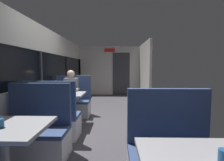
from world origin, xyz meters
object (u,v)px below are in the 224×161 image
Objects in this scene: seated_passenger at (72,97)px; coffee_cup_secondary at (0,123)px; bench_front_aisle_facing_entry at (172,160)px; bench_mid_window_facing_entry at (73,104)px; coffee_cup_primary at (224,157)px; bench_mid_window_facing_end at (53,121)px; bench_near_window_facing_entry at (36,136)px; dining_table_near_window at (3,135)px; dining_table_mid_window at (64,98)px.

coffee_cup_secondary is at bearing -89.77° from seated_passenger.
bench_mid_window_facing_entry is at bearing 123.82° from bench_front_aisle_facing_entry.
bench_front_aisle_facing_entry is 0.86m from coffee_cup_primary.
bench_mid_window_facing_end is 0.87× the size of seated_passenger.
coffee_cup_primary is 1.94m from coffee_cup_secondary.
coffee_cup_primary is (1.86, -2.00, 0.46)m from bench_mid_window_facing_end.
bench_near_window_facing_entry reaches higher than coffee_cup_primary.
coffee_cup_primary is (1.86, -0.63, 0.15)m from dining_table_near_window.
bench_front_aisle_facing_entry reaches higher than dining_table_mid_window.
coffee_cup_primary is (1.86, -1.32, 0.46)m from bench_near_window_facing_entry.
dining_table_near_window is at bearing 103.62° from coffee_cup_secondary.
bench_mid_window_facing_entry reaches higher than dining_table_near_window.
bench_mid_window_facing_end is at bearing 90.00° from dining_table_near_window.
seated_passenger is at bearing 119.29° from coffee_cup_primary.
bench_mid_window_facing_entry is at bearing 90.00° from dining_table_mid_window.
coffee_cup_primary is at bearing -60.71° from seated_passenger.
bench_mid_window_facing_entry is at bearing 90.00° from bench_mid_window_facing_end.
bench_front_aisle_facing_entry is at bearing -55.45° from seated_passenger.
bench_mid_window_facing_end is 1.34m from seated_passenger.
seated_passenger is at bearing 90.00° from bench_mid_window_facing_end.
bench_mid_window_facing_entry is 2.85m from coffee_cup_secondary.
bench_mid_window_facing_end is at bearing -90.00° from seated_passenger.
bench_mid_window_facing_entry is at bearing 90.00° from seated_passenger.
coffee_cup_secondary is (0.01, -0.05, 0.15)m from dining_table_near_window.
bench_mid_window_facing_end is 1.00× the size of bench_mid_window_facing_entry.
bench_near_window_facing_entry is at bearing -90.00° from seated_passenger.
dining_table_mid_window is 0.77m from bench_mid_window_facing_end.
bench_front_aisle_facing_entry is 1.84m from coffee_cup_secondary.
bench_near_window_facing_entry is 0.67m from bench_mid_window_facing_end.
coffee_cup_secondary is (-1.78, -0.14, 0.46)m from bench_front_aisle_facing_entry.
bench_near_window_facing_entry is 1.00× the size of bench_mid_window_facing_end.
dining_table_mid_window is 0.64m from seated_passenger.
seated_passenger is 14.00× the size of coffee_cup_secondary.
bench_near_window_facing_entry is at bearing -90.00° from dining_table_mid_window.
seated_passenger is (0.00, 1.33, 0.21)m from bench_mid_window_facing_end.
seated_passenger reaches higher than coffee_cup_secondary.
bench_near_window_facing_entry is 2.33m from coffee_cup_primary.
seated_passenger is 3.82m from coffee_cup_primary.
bench_mid_window_facing_end is at bearing 133.03° from coffee_cup_primary.
dining_table_mid_window is (0.00, 1.37, 0.31)m from bench_near_window_facing_entry.
dining_table_mid_window is 10.00× the size of coffee_cup_primary.
dining_table_near_window is 0.15m from coffee_cup_secondary.
dining_table_near_window is 0.71× the size of seated_passenger.
dining_table_mid_window is 0.82× the size of bench_mid_window_facing_entry.
dining_table_near_window is 0.77m from bench_near_window_facing_entry.
bench_mid_window_facing_entry reaches higher than coffee_cup_secondary.
bench_front_aisle_facing_entry is at bearing -47.78° from dining_table_mid_window.
bench_near_window_facing_entry and bench_mid_window_facing_end have the same top height.
bench_near_window_facing_entry is 1.89m from bench_front_aisle_facing_entry.
coffee_cup_primary is at bearing -18.53° from dining_table_near_window.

